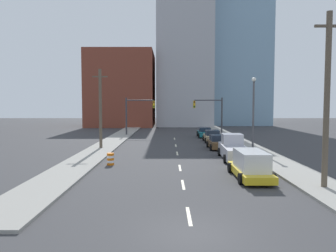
{
  "coord_description": "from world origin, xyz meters",
  "views": [
    {
      "loc": [
        -0.9,
        -11.85,
        4.83
      ],
      "look_at": [
        -0.92,
        27.22,
        2.2
      ],
      "focal_mm": 35.0,
      "sensor_mm": 36.0,
      "label": 1
    }
  ],
  "objects_px": {
    "street_lamp": "(254,108)",
    "sedan_brown": "(218,143)",
    "pickup_truck_silver": "(233,149)",
    "sedan_teal": "(205,133)",
    "sedan_tan": "(212,136)",
    "box_truck_yellow": "(251,165)",
    "traffic_signal_right": "(213,111)",
    "utility_pole_right_near": "(327,100)",
    "utility_pole_left_mid": "(101,108)",
    "traffic_signal_left": "(135,111)",
    "traffic_barrel": "(111,159)"
  },
  "relations": [
    {
      "from": "utility_pole_left_mid",
      "to": "sedan_brown",
      "type": "bearing_deg",
      "value": 1.28
    },
    {
      "from": "traffic_signal_right",
      "to": "sedan_teal",
      "type": "relative_size",
      "value": 1.23
    },
    {
      "from": "utility_pole_left_mid",
      "to": "box_truck_yellow",
      "type": "distance_m",
      "value": 18.96
    },
    {
      "from": "traffic_signal_left",
      "to": "street_lamp",
      "type": "distance_m",
      "value": 21.62
    },
    {
      "from": "street_lamp",
      "to": "sedan_tan",
      "type": "relative_size",
      "value": 1.61
    },
    {
      "from": "sedan_teal",
      "to": "utility_pole_left_mid",
      "type": "bearing_deg",
      "value": -133.4
    },
    {
      "from": "traffic_signal_left",
      "to": "traffic_signal_right",
      "type": "height_order",
      "value": "same"
    },
    {
      "from": "utility_pole_right_near",
      "to": "street_lamp",
      "type": "xyz_separation_m",
      "value": [
        -0.15,
        15.05,
        -0.66
      ]
    },
    {
      "from": "sedan_tan",
      "to": "utility_pole_left_mid",
      "type": "bearing_deg",
      "value": -151.15
    },
    {
      "from": "utility_pole_right_near",
      "to": "sedan_brown",
      "type": "relative_size",
      "value": 2.31
    },
    {
      "from": "box_truck_yellow",
      "to": "traffic_signal_right",
      "type": "bearing_deg",
      "value": 86.8
    },
    {
      "from": "utility_pole_left_mid",
      "to": "sedan_tan",
      "type": "bearing_deg",
      "value": 28.09
    },
    {
      "from": "sedan_brown",
      "to": "sedan_tan",
      "type": "height_order",
      "value": "sedan_brown"
    },
    {
      "from": "sedan_tan",
      "to": "sedan_teal",
      "type": "distance_m",
      "value": 6.02
    },
    {
      "from": "pickup_truck_silver",
      "to": "sedan_tan",
      "type": "bearing_deg",
      "value": 92.62
    },
    {
      "from": "sedan_tan",
      "to": "box_truck_yellow",
      "type": "bearing_deg",
      "value": -90.08
    },
    {
      "from": "pickup_truck_silver",
      "to": "sedan_brown",
      "type": "bearing_deg",
      "value": 95.88
    },
    {
      "from": "sedan_teal",
      "to": "traffic_signal_left",
      "type": "bearing_deg",
      "value": 168.15
    },
    {
      "from": "utility_pole_right_near",
      "to": "sedan_teal",
      "type": "xyz_separation_m",
      "value": [
        -3.47,
        29.39,
        -4.41
      ]
    },
    {
      "from": "utility_pole_right_near",
      "to": "street_lamp",
      "type": "relative_size",
      "value": 1.31
    },
    {
      "from": "utility_pole_right_near",
      "to": "street_lamp",
      "type": "distance_m",
      "value": 15.06
    },
    {
      "from": "utility_pole_right_near",
      "to": "pickup_truck_silver",
      "type": "height_order",
      "value": "utility_pole_right_near"
    },
    {
      "from": "pickup_truck_silver",
      "to": "traffic_signal_right",
      "type": "bearing_deg",
      "value": 89.07
    },
    {
      "from": "traffic_signal_left",
      "to": "traffic_signal_right",
      "type": "relative_size",
      "value": 1.0
    },
    {
      "from": "street_lamp",
      "to": "sedan_teal",
      "type": "height_order",
      "value": "street_lamp"
    },
    {
      "from": "traffic_barrel",
      "to": "street_lamp",
      "type": "relative_size",
      "value": 0.13
    },
    {
      "from": "traffic_signal_left",
      "to": "sedan_tan",
      "type": "bearing_deg",
      "value": -38.03
    },
    {
      "from": "sedan_brown",
      "to": "traffic_signal_right",
      "type": "bearing_deg",
      "value": 83.34
    },
    {
      "from": "traffic_signal_right",
      "to": "sedan_tan",
      "type": "distance_m",
      "value": 9.01
    },
    {
      "from": "utility_pole_left_mid",
      "to": "box_truck_yellow",
      "type": "bearing_deg",
      "value": -47.76
    },
    {
      "from": "traffic_barrel",
      "to": "street_lamp",
      "type": "bearing_deg",
      "value": 29.81
    },
    {
      "from": "traffic_barrel",
      "to": "sedan_tan",
      "type": "bearing_deg",
      "value": 57.31
    },
    {
      "from": "traffic_signal_right",
      "to": "pickup_truck_silver",
      "type": "distance_m",
      "value": 21.56
    },
    {
      "from": "traffic_signal_right",
      "to": "traffic_barrel",
      "type": "relative_size",
      "value": 6.11
    },
    {
      "from": "traffic_signal_right",
      "to": "utility_pole_right_near",
      "type": "relative_size",
      "value": 0.59
    },
    {
      "from": "traffic_barrel",
      "to": "box_truck_yellow",
      "type": "relative_size",
      "value": 0.17
    },
    {
      "from": "utility_pole_left_mid",
      "to": "sedan_teal",
      "type": "height_order",
      "value": "utility_pole_left_mid"
    },
    {
      "from": "traffic_signal_left",
      "to": "sedan_brown",
      "type": "distance_m",
      "value": 18.45
    },
    {
      "from": "utility_pole_left_mid",
      "to": "street_lamp",
      "type": "distance_m",
      "value": 15.94
    },
    {
      "from": "utility_pole_right_near",
      "to": "utility_pole_left_mid",
      "type": "xyz_separation_m",
      "value": [
        -16.02,
        16.53,
        -0.7
      ]
    },
    {
      "from": "utility_pole_right_near",
      "to": "sedan_brown",
      "type": "bearing_deg",
      "value": 101.73
    },
    {
      "from": "street_lamp",
      "to": "sedan_brown",
      "type": "distance_m",
      "value": 5.31
    },
    {
      "from": "traffic_signal_right",
      "to": "pickup_truck_silver",
      "type": "relative_size",
      "value": 0.91
    },
    {
      "from": "traffic_signal_left",
      "to": "pickup_truck_silver",
      "type": "bearing_deg",
      "value": -63.13
    },
    {
      "from": "utility_pole_right_near",
      "to": "sedan_tan",
      "type": "relative_size",
      "value": 2.12
    },
    {
      "from": "pickup_truck_silver",
      "to": "sedan_teal",
      "type": "height_order",
      "value": "pickup_truck_silver"
    },
    {
      "from": "street_lamp",
      "to": "sedan_tan",
      "type": "distance_m",
      "value": 9.62
    },
    {
      "from": "sedan_tan",
      "to": "traffic_signal_left",
      "type": "bearing_deg",
      "value": 142.73
    },
    {
      "from": "traffic_signal_left",
      "to": "sedan_tan",
      "type": "distance_m",
      "value": 13.93
    },
    {
      "from": "utility_pole_left_mid",
      "to": "street_lamp",
      "type": "bearing_deg",
      "value": -5.33
    }
  ]
}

